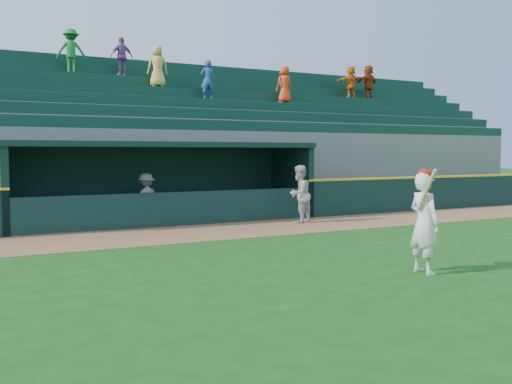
{
  "coord_description": "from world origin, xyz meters",
  "views": [
    {
      "loc": [
        -5.72,
        -9.18,
        2.15
      ],
      "look_at": [
        0.0,
        1.6,
        1.3
      ],
      "focal_mm": 40.0,
      "sensor_mm": 36.0,
      "label": 1
    }
  ],
  "objects": [
    {
      "name": "ground",
      "position": [
        0.0,
        0.0,
        0.0
      ],
      "size": [
        120.0,
        120.0,
        0.0
      ],
      "primitive_type": "plane",
      "color": "#164912",
      "rests_on": "ground"
    },
    {
      "name": "warning_track",
      "position": [
        0.0,
        4.9,
        0.01
      ],
      "size": [
        40.0,
        3.0,
        0.01
      ],
      "primitive_type": "cube",
      "color": "#8E5B39",
      "rests_on": "ground"
    },
    {
      "name": "field_wall_right",
      "position": [
        12.25,
        6.55,
        0.6
      ],
      "size": [
        15.5,
        0.3,
        1.2
      ],
      "primitive_type": "cube",
      "color": "black",
      "rests_on": "ground"
    },
    {
      "name": "wall_stripe_right",
      "position": [
        12.25,
        6.55,
        1.23
      ],
      "size": [
        15.5,
        0.32,
        0.06
      ],
      "primitive_type": "cube",
      "color": "yellow",
      "rests_on": "field_wall_right"
    },
    {
      "name": "dugout_player_front",
      "position": [
        3.55,
        5.48,
        0.88
      ],
      "size": [
        1.06,
        0.96,
        1.76
      ],
      "primitive_type": "imported",
      "rotation": [
        0.0,
        0.0,
        3.57
      ],
      "color": "#ACACA6",
      "rests_on": "ground"
    },
    {
      "name": "dugout_player_inside",
      "position": [
        -0.57,
        7.68,
        0.76
      ],
      "size": [
        1.08,
        0.76,
        1.52
      ],
      "primitive_type": "imported",
      "rotation": [
        0.0,
        0.0,
        3.36
      ],
      "color": "#A9A9A4",
      "rests_on": "ground"
    },
    {
      "name": "dugout",
      "position": [
        0.0,
        8.0,
        1.36
      ],
      "size": [
        9.4,
        2.8,
        2.46
      ],
      "color": "slate",
      "rests_on": "ground"
    },
    {
      "name": "stands",
      "position": [
        0.01,
        12.57,
        2.4
      ],
      "size": [
        34.5,
        6.27,
        7.43
      ],
      "color": "slate",
      "rests_on": "ground"
    },
    {
      "name": "batter_at_plate",
      "position": [
        1.63,
        -1.71,
        0.93
      ],
      "size": [
        0.48,
        0.82,
        1.88
      ],
      "color": "white",
      "rests_on": "ground"
    }
  ]
}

